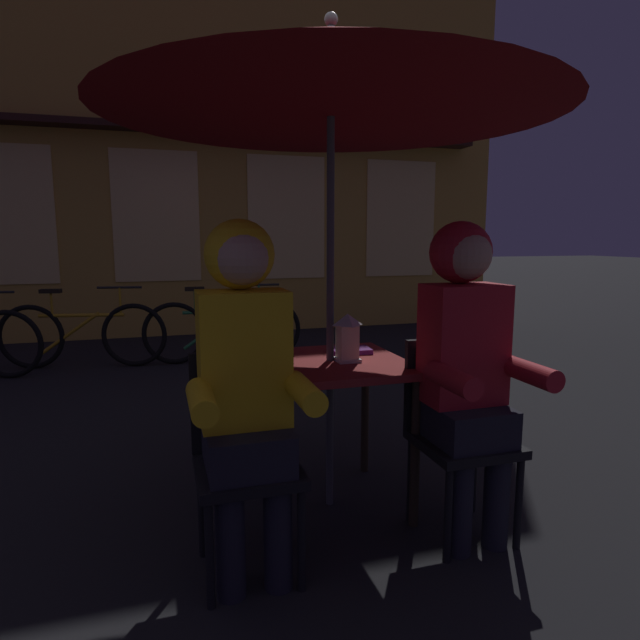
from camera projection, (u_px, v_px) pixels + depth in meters
ground_plane at (330, 503)px, 2.72m from camera, size 60.00×60.00×0.00m
cafe_table at (330, 381)px, 2.62m from camera, size 0.72×0.72×0.74m
patio_umbrella at (331, 72)px, 2.40m from camera, size 2.10×2.10×2.31m
lantern at (347, 336)px, 2.57m from camera, size 0.11×0.11×0.23m
chair_left at (245, 449)px, 2.15m from camera, size 0.40×0.40×0.87m
chair_right at (456, 425)px, 2.43m from camera, size 0.40×0.40×0.87m
person_left_hooded at (245, 366)px, 2.05m from camera, size 0.45×0.56×1.40m
person_right_hooded at (466, 350)px, 2.32m from camera, size 0.45×0.56×1.40m
shopfront_building at (151, 103)px, 7.13m from camera, size 10.00×0.93×6.20m
bicycle_second at (83, 334)px, 5.51m from camera, size 1.66×0.37×0.84m
bicycle_third at (223, 330)px, 5.77m from camera, size 1.68×0.17×0.84m
book at (351, 350)px, 2.78m from camera, size 0.21×0.16×0.02m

